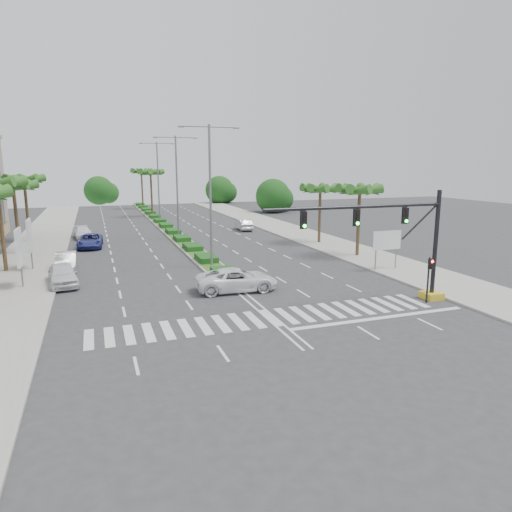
# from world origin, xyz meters

# --- Properties ---
(ground) EXTENTS (160.00, 160.00, 0.00)m
(ground) POSITION_xyz_m (0.00, 0.00, 0.00)
(ground) COLOR #333335
(ground) RESTS_ON ground
(footpath_right) EXTENTS (6.00, 120.00, 0.15)m
(footpath_right) POSITION_xyz_m (15.20, 20.00, 0.07)
(footpath_right) COLOR gray
(footpath_right) RESTS_ON ground
(footpath_left) EXTENTS (6.00, 120.00, 0.15)m
(footpath_left) POSITION_xyz_m (-15.20, 20.00, 0.07)
(footpath_left) COLOR gray
(footpath_left) RESTS_ON ground
(median) EXTENTS (2.20, 75.00, 0.20)m
(median) POSITION_xyz_m (0.00, 45.00, 0.10)
(median) COLOR gray
(median) RESTS_ON ground
(median_grass) EXTENTS (1.80, 75.00, 0.04)m
(median_grass) POSITION_xyz_m (0.00, 45.00, 0.22)
(median_grass) COLOR #32511B
(median_grass) RESTS_ON median
(signal_gantry) EXTENTS (12.60, 1.20, 7.20)m
(signal_gantry) POSITION_xyz_m (9.27, -0.00, 3.46)
(signal_gantry) COLOR gold
(signal_gantry) RESTS_ON ground
(pedestrian_signal) EXTENTS (0.28, 0.36, 3.00)m
(pedestrian_signal) POSITION_xyz_m (10.60, -0.68, 2.04)
(pedestrian_signal) COLOR black
(pedestrian_signal) RESTS_ON ground
(direction_sign) EXTENTS (2.70, 0.11, 3.40)m
(direction_sign) POSITION_xyz_m (13.50, 7.99, 2.45)
(direction_sign) COLOR slate
(direction_sign) RESTS_ON ground
(billboard_near) EXTENTS (0.18, 2.10, 4.35)m
(billboard_near) POSITION_xyz_m (-14.50, 12.00, 2.96)
(billboard_near) COLOR slate
(billboard_near) RESTS_ON ground
(billboard_far) EXTENTS (0.18, 2.10, 4.35)m
(billboard_far) POSITION_xyz_m (-14.50, 18.00, 2.96)
(billboard_far) COLOR slate
(billboard_far) RESTS_ON ground
(palm_left_far) EXTENTS (4.57, 4.68, 7.35)m
(palm_left_far) POSITION_xyz_m (-16.50, 26.00, 6.50)
(palm_left_far) COLOR brown
(palm_left_far) RESTS_ON ground
(palm_left_end) EXTENTS (4.57, 4.68, 7.75)m
(palm_left_end) POSITION_xyz_m (-16.50, 34.00, 6.88)
(palm_left_end) COLOR brown
(palm_left_end) RESTS_ON ground
(palm_right_near) EXTENTS (4.57, 4.68, 7.05)m
(palm_right_near) POSITION_xyz_m (14.50, 14.00, 6.20)
(palm_right_near) COLOR brown
(palm_right_near) RESTS_ON ground
(palm_right_far) EXTENTS (4.57, 4.68, 6.75)m
(palm_right_far) POSITION_xyz_m (14.50, 22.00, 5.91)
(palm_right_far) COLOR brown
(palm_right_far) RESTS_ON ground
(palm_median_a) EXTENTS (4.57, 4.68, 8.05)m
(palm_median_a) POSITION_xyz_m (0.00, 55.00, 7.17)
(palm_median_a) COLOR brown
(palm_median_a) RESTS_ON ground
(palm_median_b) EXTENTS (4.57, 4.68, 8.05)m
(palm_median_b) POSITION_xyz_m (0.00, 70.00, 7.17)
(palm_median_b) COLOR brown
(palm_median_b) RESTS_ON ground
(streetlight_near) EXTENTS (5.10, 0.25, 12.00)m
(streetlight_near) POSITION_xyz_m (0.00, 14.00, 6.81)
(streetlight_near) COLOR slate
(streetlight_near) RESTS_ON ground
(streetlight_mid) EXTENTS (5.10, 0.25, 12.00)m
(streetlight_mid) POSITION_xyz_m (0.00, 30.00, 6.81)
(streetlight_mid) COLOR slate
(streetlight_mid) RESTS_ON ground
(streetlight_far) EXTENTS (5.10, 0.25, 12.00)m
(streetlight_far) POSITION_xyz_m (0.00, 46.00, 6.81)
(streetlight_far) COLOR slate
(streetlight_far) RESTS_ON ground
(car_parked_a) EXTENTS (2.49, 5.04, 1.65)m
(car_parked_a) POSITION_xyz_m (-11.80, 11.92, 0.83)
(car_parked_a) COLOR silver
(car_parked_a) RESTS_ON ground
(car_parked_b) EXTENTS (1.60, 4.59, 1.51)m
(car_parked_b) POSITION_xyz_m (-11.80, 17.11, 0.76)
(car_parked_b) COLOR #B7B6BB
(car_parked_b) RESTS_ON ground
(car_parked_c) EXTENTS (2.77, 5.44, 1.47)m
(car_parked_c) POSITION_xyz_m (-9.91, 27.77, 0.74)
(car_parked_c) COLOR navy
(car_parked_c) RESTS_ON ground
(car_parked_d) EXTENTS (2.48, 4.93, 1.37)m
(car_parked_d) POSITION_xyz_m (-10.73, 34.62, 0.69)
(car_parked_d) COLOR white
(car_parked_d) RESTS_ON ground
(car_crossing) EXTENTS (5.98, 3.11, 1.61)m
(car_crossing) POSITION_xyz_m (-0.14, 6.23, 0.81)
(car_crossing) COLOR white
(car_crossing) RESTS_ON ground
(car_right) EXTENTS (1.78, 4.52, 1.46)m
(car_right) POSITION_xyz_m (9.72, 34.83, 0.73)
(car_right) COLOR silver
(car_right) RESTS_ON ground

